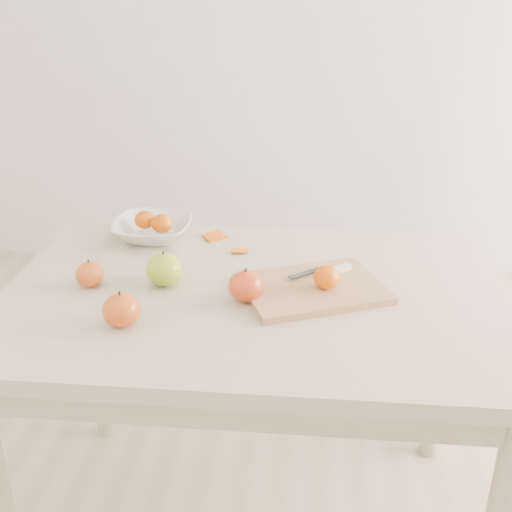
{
  "coord_description": "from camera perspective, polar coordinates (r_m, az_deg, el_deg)",
  "views": [
    {
      "loc": [
        0.13,
        -1.35,
        1.47
      ],
      "look_at": [
        0.0,
        0.05,
        0.82
      ],
      "focal_mm": 45.0,
      "sensor_mm": 36.0,
      "label": 1
    }
  ],
  "objects": [
    {
      "name": "table",
      "position": [
        1.58,
        -0.17,
        -6.32
      ],
      "size": [
        1.2,
        0.8,
        0.75
      ],
      "color": "beige",
      "rests_on": "ground"
    },
    {
      "name": "apple_red_e",
      "position": [
        1.48,
        -0.9,
        -2.69
      ],
      "size": [
        0.08,
        0.08,
        0.07
      ],
      "primitive_type": "ellipsoid",
      "color": "#A32113",
      "rests_on": "table"
    },
    {
      "name": "cutting_board",
      "position": [
        1.53,
        5.08,
        -2.89
      ],
      "size": [
        0.39,
        0.34,
        0.02
      ],
      "primitive_type": "cube",
      "rotation": [
        0.0,
        0.0,
        0.39
      ],
      "color": "#AC7C56",
      "rests_on": "table"
    },
    {
      "name": "paring_knife",
      "position": [
        1.59,
        6.82,
        -1.27
      ],
      "size": [
        0.16,
        0.09,
        0.01
      ],
      "color": "white",
      "rests_on": "cutting_board"
    },
    {
      "name": "orange_peel_b",
      "position": [
        1.74,
        -1.49,
        0.42
      ],
      "size": [
        0.05,
        0.04,
        0.01
      ],
      "primitive_type": "cube",
      "rotation": [
        -0.14,
        0.0,
        0.16
      ],
      "color": "orange",
      "rests_on": "table"
    },
    {
      "name": "board_tangerine",
      "position": [
        1.51,
        6.27,
        -1.89
      ],
      "size": [
        0.06,
        0.06,
        0.05
      ],
      "primitive_type": "ellipsoid",
      "color": "#D85107",
      "rests_on": "cutting_board"
    },
    {
      "name": "apple_red_b",
      "position": [
        1.6,
        -14.54,
        -1.58
      ],
      "size": [
        0.07,
        0.07,
        0.06
      ],
      "primitive_type": "ellipsoid",
      "color": "#A7200F",
      "rests_on": "table"
    },
    {
      "name": "bowl_tangerine_near",
      "position": [
        1.85,
        -9.89,
        3.2
      ],
      "size": [
        0.06,
        0.06,
        0.05
      ],
      "primitive_type": "ellipsoid",
      "color": "#D55B07",
      "rests_on": "fruit_bowl"
    },
    {
      "name": "fruit_bowl",
      "position": [
        1.84,
        -9.16,
        2.36
      ],
      "size": [
        0.22,
        0.22,
        0.05
      ],
      "primitive_type": "imported",
      "color": "white",
      "rests_on": "table"
    },
    {
      "name": "orange_peel_a",
      "position": [
        1.83,
        -3.69,
        1.64
      ],
      "size": [
        0.07,
        0.07,
        0.01
      ],
      "primitive_type": "cube",
      "rotation": [
        0.21,
        0.0,
        0.8
      ],
      "color": "#CF4C0E",
      "rests_on": "table"
    },
    {
      "name": "apple_red_c",
      "position": [
        1.41,
        -11.9,
        -4.72
      ],
      "size": [
        0.08,
        0.08,
        0.07
      ],
      "primitive_type": "ellipsoid",
      "color": "maroon",
      "rests_on": "table"
    },
    {
      "name": "bowl_tangerine_far",
      "position": [
        1.81,
        -8.4,
        2.89
      ],
      "size": [
        0.06,
        0.06,
        0.05
      ],
      "primitive_type": "ellipsoid",
      "color": "#CB4E07",
      "rests_on": "fruit_bowl"
    },
    {
      "name": "apple_green",
      "position": [
        1.57,
        -8.16,
        -1.19
      ],
      "size": [
        0.09,
        0.09,
        0.08
      ],
      "primitive_type": "ellipsoid",
      "color": "#7E9E16",
      "rests_on": "table"
    }
  ]
}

